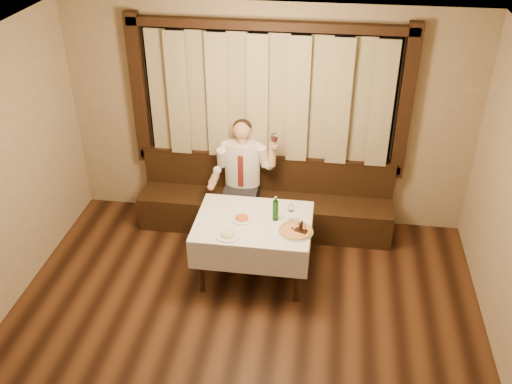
# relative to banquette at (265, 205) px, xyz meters

# --- Properties ---
(room) EXTENTS (5.01, 6.01, 2.81)m
(room) POSITION_rel_banquette_xyz_m (-0.00, -1.75, 1.19)
(room) COLOR black
(room) RESTS_ON ground
(banquette) EXTENTS (3.20, 0.61, 0.94)m
(banquette) POSITION_rel_banquette_xyz_m (0.00, 0.00, 0.00)
(banquette) COLOR black
(banquette) RESTS_ON ground
(dining_table) EXTENTS (1.27, 0.97, 0.76)m
(dining_table) POSITION_rel_banquette_xyz_m (0.00, -1.02, 0.34)
(dining_table) COLOR black
(dining_table) RESTS_ON ground
(pizza) EXTENTS (0.38, 0.38, 0.04)m
(pizza) POSITION_rel_banquette_xyz_m (0.47, -1.18, 0.46)
(pizza) COLOR white
(pizza) RESTS_ON dining_table
(pasta_red) EXTENTS (0.25, 0.25, 0.08)m
(pasta_red) POSITION_rel_banquette_xyz_m (-0.13, -1.02, 0.48)
(pasta_red) COLOR white
(pasta_red) RESTS_ON dining_table
(pasta_cream) EXTENTS (0.27, 0.27, 0.09)m
(pasta_cream) POSITION_rel_banquette_xyz_m (-0.22, -1.35, 0.48)
(pasta_cream) COLOR white
(pasta_cream) RESTS_ON dining_table
(green_bottle) EXTENTS (0.06, 0.06, 0.29)m
(green_bottle) POSITION_rel_banquette_xyz_m (0.24, -0.97, 0.57)
(green_bottle) COLOR #125516
(green_bottle) RESTS_ON dining_table
(table_wine_glass) EXTENTS (0.08, 0.08, 0.21)m
(table_wine_glass) POSITION_rel_banquette_xyz_m (0.41, -0.98, 0.60)
(table_wine_glass) COLOR white
(table_wine_glass) RESTS_ON dining_table
(cruet_caddy) EXTENTS (0.15, 0.11, 0.14)m
(cruet_caddy) POSITION_rel_banquette_xyz_m (0.53, -1.18, 0.50)
(cruet_caddy) COLOR black
(cruet_caddy) RESTS_ON dining_table
(seated_man) EXTENTS (0.82, 0.61, 1.47)m
(seated_man) POSITION_rel_banquette_xyz_m (-0.28, -0.09, 0.54)
(seated_man) COLOR black
(seated_man) RESTS_ON ground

